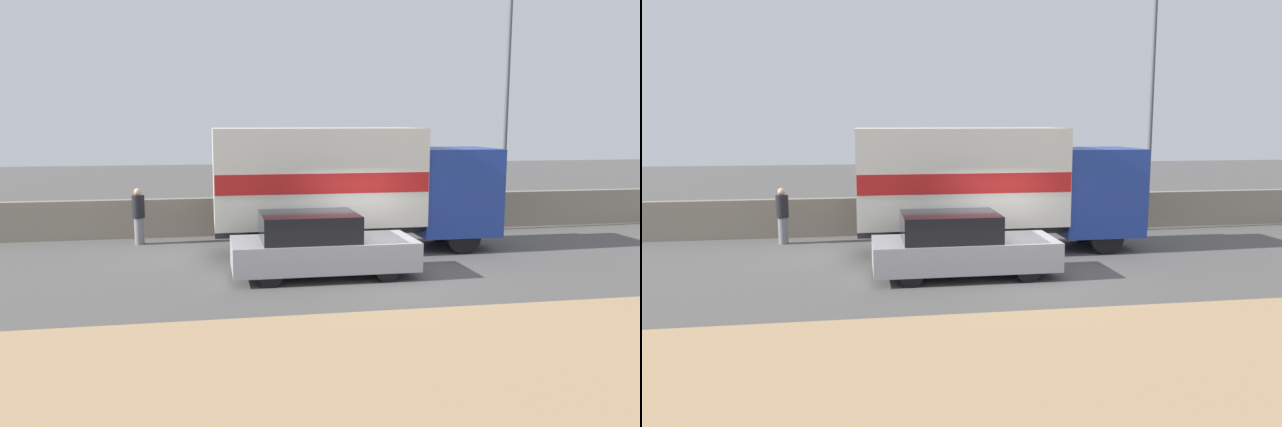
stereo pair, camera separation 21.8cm
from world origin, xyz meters
TOP-DOWN VIEW (x-y plane):
  - ground_plane at (0.00, 0.00)m, footprint 80.00×80.00m
  - dirt_shoulder_foreground at (0.00, -5.59)m, footprint 60.00×5.16m
  - stone_wall_backdrop at (0.00, 6.00)m, footprint 60.00×0.35m
  - street_lamp at (6.12, 5.41)m, footprint 0.56×0.28m
  - box_truck at (0.07, 2.82)m, footprint 8.06×2.36m
  - car_hatchback at (-1.22, 0.05)m, footprint 4.39×1.85m
  - pedestrian at (-5.91, 4.87)m, footprint 0.37×0.37m

SIDE VIEW (x-z plane):
  - ground_plane at x=0.00m, z-range 0.00..0.00m
  - dirt_shoulder_foreground at x=0.00m, z-range 0.00..0.04m
  - stone_wall_backdrop at x=0.00m, z-range 0.00..1.23m
  - car_hatchback at x=-1.22m, z-range -0.02..1.52m
  - pedestrian at x=-5.91m, z-range 0.03..1.74m
  - box_truck at x=0.07m, z-range 0.21..3.73m
  - street_lamp at x=6.12m, z-range 0.57..8.68m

